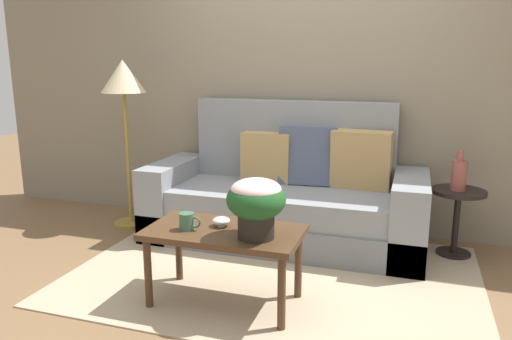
{
  "coord_description": "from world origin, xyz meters",
  "views": [
    {
      "loc": [
        0.86,
        -2.87,
        1.46
      ],
      "look_at": [
        -0.16,
        0.25,
        0.73
      ],
      "focal_mm": 34.14,
      "sensor_mm": 36.0,
      "label": 1
    }
  ],
  "objects_px": {
    "coffee_table": "(224,239)",
    "potted_plant": "(256,201)",
    "couch": "(286,200)",
    "coffee_mug": "(187,221)",
    "snack_bowl": "(221,221)",
    "floor_lamp": "(124,88)",
    "table_vase": "(459,174)",
    "side_table": "(457,210)"
  },
  "relations": [
    {
      "from": "couch",
      "to": "table_vase",
      "type": "xyz_separation_m",
      "value": [
        1.3,
        0.06,
        0.3
      ]
    },
    {
      "from": "floor_lamp",
      "to": "coffee_table",
      "type": "bearing_deg",
      "value": -39.22
    },
    {
      "from": "couch",
      "to": "potted_plant",
      "type": "height_order",
      "value": "couch"
    },
    {
      "from": "table_vase",
      "to": "side_table",
      "type": "bearing_deg",
      "value": 50.49
    },
    {
      "from": "coffee_table",
      "to": "side_table",
      "type": "distance_m",
      "value": 1.88
    },
    {
      "from": "coffee_table",
      "to": "potted_plant",
      "type": "distance_m",
      "value": 0.36
    },
    {
      "from": "coffee_table",
      "to": "coffee_mug",
      "type": "relative_size",
      "value": 6.88
    },
    {
      "from": "side_table",
      "to": "floor_lamp",
      "type": "xyz_separation_m",
      "value": [
        -2.76,
        -0.14,
        0.88
      ]
    },
    {
      "from": "side_table",
      "to": "table_vase",
      "type": "xyz_separation_m",
      "value": [
        -0.01,
        -0.01,
        0.28
      ]
    },
    {
      "from": "couch",
      "to": "floor_lamp",
      "type": "height_order",
      "value": "floor_lamp"
    },
    {
      "from": "snack_bowl",
      "to": "couch",
      "type": "bearing_deg",
      "value": 84.19
    },
    {
      "from": "coffee_table",
      "to": "table_vase",
      "type": "distance_m",
      "value": 1.87
    },
    {
      "from": "potted_plant",
      "to": "table_vase",
      "type": "distance_m",
      "value": 1.75
    },
    {
      "from": "table_vase",
      "to": "coffee_mug",
      "type": "bearing_deg",
      "value": -140.42
    },
    {
      "from": "floor_lamp",
      "to": "potted_plant",
      "type": "bearing_deg",
      "value": -36.73
    },
    {
      "from": "coffee_table",
      "to": "coffee_mug",
      "type": "bearing_deg",
      "value": -160.31
    },
    {
      "from": "side_table",
      "to": "coffee_mug",
      "type": "xyz_separation_m",
      "value": [
        -1.6,
        -1.33,
        0.17
      ]
    },
    {
      "from": "floor_lamp",
      "to": "potted_plant",
      "type": "height_order",
      "value": "floor_lamp"
    },
    {
      "from": "couch",
      "to": "table_vase",
      "type": "distance_m",
      "value": 1.34
    },
    {
      "from": "potted_plant",
      "to": "table_vase",
      "type": "height_order",
      "value": "potted_plant"
    },
    {
      "from": "coffee_table",
      "to": "snack_bowl",
      "type": "xyz_separation_m",
      "value": [
        -0.04,
        0.04,
        0.09
      ]
    },
    {
      "from": "coffee_mug",
      "to": "snack_bowl",
      "type": "relative_size",
      "value": 1.23
    },
    {
      "from": "coffee_mug",
      "to": "floor_lamp",
      "type": "bearing_deg",
      "value": 134.27
    },
    {
      "from": "couch",
      "to": "coffee_mug",
      "type": "xyz_separation_m",
      "value": [
        -0.29,
        -1.26,
        0.19
      ]
    },
    {
      "from": "snack_bowl",
      "to": "potted_plant",
      "type": "bearing_deg",
      "value": -24.09
    },
    {
      "from": "coffee_table",
      "to": "floor_lamp",
      "type": "xyz_separation_m",
      "value": [
        -1.36,
        1.11,
        0.82
      ]
    },
    {
      "from": "coffee_table",
      "to": "table_vase",
      "type": "height_order",
      "value": "table_vase"
    },
    {
      "from": "couch",
      "to": "floor_lamp",
      "type": "relative_size",
      "value": 1.51
    },
    {
      "from": "couch",
      "to": "snack_bowl",
      "type": "bearing_deg",
      "value": -95.81
    },
    {
      "from": "floor_lamp",
      "to": "coffee_mug",
      "type": "xyz_separation_m",
      "value": [
        1.16,
        -1.19,
        -0.71
      ]
    },
    {
      "from": "coffee_table",
      "to": "floor_lamp",
      "type": "bearing_deg",
      "value": 140.78
    },
    {
      "from": "floor_lamp",
      "to": "table_vase",
      "type": "bearing_deg",
      "value": 2.63
    },
    {
      "from": "potted_plant",
      "to": "snack_bowl",
      "type": "xyz_separation_m",
      "value": [
        -0.26,
        0.12,
        -0.18
      ]
    },
    {
      "from": "coffee_table",
      "to": "table_vase",
      "type": "relative_size",
      "value": 3.11
    },
    {
      "from": "side_table",
      "to": "floor_lamp",
      "type": "height_order",
      "value": "floor_lamp"
    },
    {
      "from": "couch",
      "to": "table_vase",
      "type": "height_order",
      "value": "couch"
    },
    {
      "from": "coffee_mug",
      "to": "potted_plant",
      "type": "bearing_deg",
      "value": 0.25
    },
    {
      "from": "floor_lamp",
      "to": "couch",
      "type": "bearing_deg",
      "value": 2.78
    },
    {
      "from": "floor_lamp",
      "to": "table_vase",
      "type": "xyz_separation_m",
      "value": [
        2.74,
        0.13,
        -0.6
      ]
    },
    {
      "from": "couch",
      "to": "coffee_mug",
      "type": "height_order",
      "value": "couch"
    },
    {
      "from": "couch",
      "to": "coffee_mug",
      "type": "distance_m",
      "value": 1.3
    },
    {
      "from": "coffee_mug",
      "to": "table_vase",
      "type": "relative_size",
      "value": 0.45
    }
  ]
}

